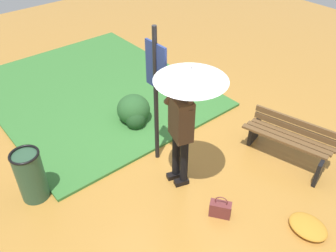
{
  "coord_description": "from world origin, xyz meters",
  "views": [
    {
      "loc": [
        3.2,
        -2.88,
        4.07
      ],
      "look_at": [
        -0.07,
        -0.15,
        0.85
      ],
      "focal_mm": 38.25,
      "sensor_mm": 36.0,
      "label": 1
    }
  ],
  "objects_px": {
    "info_sign_post": "(156,82)",
    "handbag": "(220,209)",
    "person_with_umbrella": "(186,98)",
    "park_bench": "(289,140)",
    "trash_bin": "(31,175)"
  },
  "relations": [
    {
      "from": "trash_bin",
      "to": "park_bench",
      "type": "bearing_deg",
      "value": 62.11
    },
    {
      "from": "info_sign_post",
      "to": "handbag",
      "type": "xyz_separation_m",
      "value": [
        1.53,
        -0.1,
        -1.32
      ]
    },
    {
      "from": "person_with_umbrella",
      "to": "info_sign_post",
      "type": "height_order",
      "value": "info_sign_post"
    },
    {
      "from": "info_sign_post",
      "to": "handbag",
      "type": "bearing_deg",
      "value": -3.67
    },
    {
      "from": "info_sign_post",
      "to": "trash_bin",
      "type": "xyz_separation_m",
      "value": [
        -0.48,
        -1.94,
        -1.03
      ]
    },
    {
      "from": "person_with_umbrella",
      "to": "info_sign_post",
      "type": "xyz_separation_m",
      "value": [
        -0.72,
        0.06,
        -0.11
      ]
    },
    {
      "from": "person_with_umbrella",
      "to": "trash_bin",
      "type": "bearing_deg",
      "value": -122.52
    },
    {
      "from": "info_sign_post",
      "to": "park_bench",
      "type": "relative_size",
      "value": 1.61
    },
    {
      "from": "person_with_umbrella",
      "to": "park_bench",
      "type": "distance_m",
      "value": 2.13
    },
    {
      "from": "info_sign_post",
      "to": "park_bench",
      "type": "bearing_deg",
      "value": 48.89
    },
    {
      "from": "park_bench",
      "to": "trash_bin",
      "type": "bearing_deg",
      "value": -117.89
    },
    {
      "from": "person_with_umbrella",
      "to": "info_sign_post",
      "type": "bearing_deg",
      "value": 175.08
    },
    {
      "from": "info_sign_post",
      "to": "person_with_umbrella",
      "type": "bearing_deg",
      "value": -4.92
    },
    {
      "from": "handbag",
      "to": "trash_bin",
      "type": "height_order",
      "value": "trash_bin"
    },
    {
      "from": "info_sign_post",
      "to": "handbag",
      "type": "distance_m",
      "value": 2.02
    }
  ]
}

